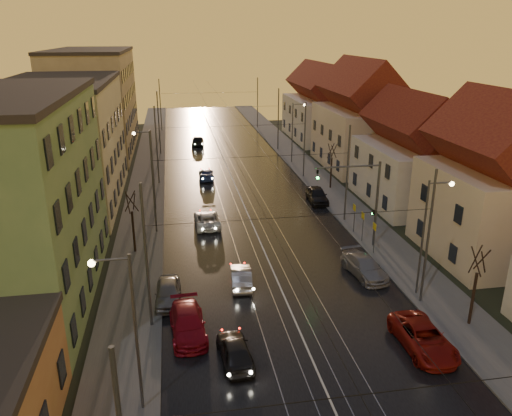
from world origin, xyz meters
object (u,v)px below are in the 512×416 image
parked_left_3 (168,292)px  parked_right_0 (423,338)px  street_lamp_3 (295,127)px  parked_right_2 (317,195)px  street_lamp_0 (128,320)px  parked_left_2 (188,324)px  driving_car_4 (198,140)px  driving_car_0 (235,350)px  street_lamp_2 (149,162)px  driving_car_3 (206,174)px  traffic_light_mast (365,194)px  driving_car_1 (241,277)px  driving_car_2 (207,220)px  street_lamp_1 (428,227)px  parked_right_1 (364,267)px

parked_left_3 → parked_right_0: 15.84m
street_lamp_3 → parked_right_2: street_lamp_3 is taller
street_lamp_0 → parked_left_2: street_lamp_0 is taller
driving_car_4 → parked_left_2: bearing=90.8°
street_lamp_3 → driving_car_0: street_lamp_3 is taller
street_lamp_2 → street_lamp_3: same height
street_lamp_3 → parked_left_3: 38.26m
street_lamp_0 → street_lamp_3: size_ratio=1.00×
street_lamp_2 → driving_car_3: bearing=59.1°
traffic_light_mast → parked_left_2: 18.08m
traffic_light_mast → driving_car_3: (-11.05, 22.10, -3.98)m
parked_right_0 → driving_car_1: bearing=134.6°
driving_car_1 → parked_right_0: size_ratio=0.77×
driving_car_0 → parked_right_0: size_ratio=0.78×
street_lamp_2 → street_lamp_3: size_ratio=1.00×
street_lamp_0 → driving_car_4: street_lamp_0 is taller
street_lamp_2 → traffic_light_mast: bearing=-35.1°
driving_car_3 → parked_right_2: 14.87m
street_lamp_0 → parked_left_2: (2.63, 5.88, -4.18)m
parked_left_2 → parked_right_0: size_ratio=0.96×
street_lamp_0 → driving_car_0: size_ratio=2.01×
street_lamp_3 → driving_car_3: street_lamp_3 is taller
street_lamp_3 → driving_car_0: size_ratio=2.01×
driving_car_2 → driving_car_3: driving_car_2 is taller
driving_car_2 → driving_car_4: size_ratio=1.04×
street_lamp_2 → parked_right_2: street_lamp_2 is taller
driving_car_0 → driving_car_3: bearing=-95.7°
street_lamp_2 → parked_left_2: 22.67m
street_lamp_1 → parked_right_1: street_lamp_1 is taller
street_lamp_3 → parked_right_0: street_lamp_3 is taller
street_lamp_1 → parked_left_3: bearing=173.7°
street_lamp_1 → parked_right_0: street_lamp_1 is taller
driving_car_0 → parked_left_2: size_ratio=0.82×
traffic_light_mast → street_lamp_1: bearing=-82.1°
parked_right_2 → parked_right_1: bearing=-90.9°
street_lamp_0 → street_lamp_2: size_ratio=1.00×
parked_left_3 → parked_right_0: size_ratio=0.80×
traffic_light_mast → driving_car_2: 14.42m
street_lamp_3 → parked_left_3: street_lamp_3 is taller
street_lamp_3 → parked_right_1: (-2.72, -32.71, -4.20)m
street_lamp_1 → driving_car_4: 50.78m
driving_car_3 → parked_left_3: size_ratio=1.05×
driving_car_3 → street_lamp_0: bearing=83.2°
street_lamp_2 → driving_car_4: bearing=78.1°
street_lamp_2 → street_lamp_3: (18.21, 16.00, 0.00)m
driving_car_2 → driving_car_4: bearing=-93.3°
driving_car_1 → parked_left_3: (-5.01, -1.45, 0.05)m
driving_car_0 → parked_left_3: parked_left_3 is taller
street_lamp_0 → parked_right_2: bearing=58.9°
street_lamp_2 → parked_left_3: street_lamp_2 is taller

